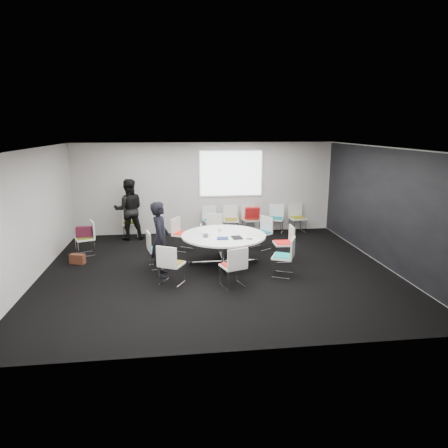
{
  "coord_description": "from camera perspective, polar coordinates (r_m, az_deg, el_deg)",
  "views": [
    {
      "loc": [
        -0.94,
        -8.75,
        3.24
      ],
      "look_at": [
        0.2,
        0.4,
        1.0
      ],
      "focal_mm": 32.0,
      "sensor_mm": 36.0,
      "label": 1
    }
  ],
  "objects": [
    {
      "name": "chair_ring_b",
      "position": [
        10.93,
        5.35,
        -2.14
      ],
      "size": [
        0.62,
        0.63,
        0.88
      ],
      "rotation": [
        0.0,
        0.0,
        2.13
      ],
      "color": "silver",
      "rests_on": "ground"
    },
    {
      "name": "room_shell",
      "position": [
        9.0,
        -0.35,
        1.86
      ],
      "size": [
        8.08,
        7.08,
        2.88
      ],
      "color": "black",
      "rests_on": "ground"
    },
    {
      "name": "person_main",
      "position": [
        8.9,
        -9.06,
        -2.15
      ],
      "size": [
        0.41,
        0.62,
        1.69
      ],
      "primitive_type": "imported",
      "rotation": [
        0.0,
        0.0,
        1.56
      ],
      "color": "black",
      "rests_on": "ground"
    },
    {
      "name": "chair_back_a",
      "position": [
        12.33,
        -1.8,
        -0.27
      ],
      "size": [
        0.57,
        0.56,
        0.88
      ],
      "rotation": [
        0.0,
        0.0,
        3.43
      ],
      "color": "silver",
      "rests_on": "ground"
    },
    {
      "name": "chair_ring_c",
      "position": [
        11.18,
        -1.49,
        -1.73
      ],
      "size": [
        0.55,
        0.54,
        0.88
      ],
      "rotation": [
        0.0,
        0.0,
        2.91
      ],
      "color": "silver",
      "rests_on": "ground"
    },
    {
      "name": "chair_ring_a",
      "position": [
        10.03,
        8.47,
        -3.69
      ],
      "size": [
        0.47,
        0.48,
        0.88
      ],
      "rotation": [
        0.0,
        0.0,
        1.53
      ],
      "color": "silver",
      "rests_on": "ground"
    },
    {
      "name": "maroon_bag",
      "position": [
        10.88,
        -19.35,
        -1.07
      ],
      "size": [
        0.4,
        0.14,
        0.28
      ],
      "primitive_type": "cube",
      "rotation": [
        0.0,
        0.0,
        0.0
      ],
      "color": "#4E1428",
      "rests_on": "chair_spare_left"
    },
    {
      "name": "projection_screen",
      "position": [
        12.41,
        1.01,
        7.22
      ],
      "size": [
        1.9,
        0.03,
        1.35
      ],
      "primitive_type": "cube",
      "color": "white",
      "rests_on": "room_shell"
    },
    {
      "name": "chair_ring_g",
      "position": [
        8.35,
        1.34,
        -7.16
      ],
      "size": [
        0.58,
        0.57,
        0.88
      ],
      "rotation": [
        0.0,
        0.0,
        6.61
      ],
      "color": "silver",
      "rests_on": "ground"
    },
    {
      "name": "laptop",
      "position": [
        9.48,
        -2.4,
        -1.64
      ],
      "size": [
        0.2,
        0.3,
        0.02
      ],
      "primitive_type": "imported",
      "rotation": [
        0.0,
        0.0,
        1.52
      ],
      "color": "#333338",
      "rests_on": "conference_table"
    },
    {
      "name": "chair_person_back",
      "position": [
        12.32,
        -13.2,
        -0.63
      ],
      "size": [
        0.52,
        0.51,
        0.88
      ],
      "rotation": [
        0.0,
        0.0,
        3.28
      ],
      "color": "silver",
      "rests_on": "ground"
    },
    {
      "name": "chair_back_b",
      "position": [
        12.36,
        0.99,
        -0.22
      ],
      "size": [
        0.5,
        0.49,
        0.88
      ],
      "rotation": [
        0.0,
        0.0,
        3.05
      ],
      "color": "silver",
      "rests_on": "ground"
    },
    {
      "name": "chair_spare_left",
      "position": [
        10.97,
        -19.13,
        -2.8
      ],
      "size": [
        0.59,
        0.59,
        0.88
      ],
      "rotation": [
        0.0,
        0.0,
        1.95
      ],
      "color": "silver",
      "rests_on": "ground"
    },
    {
      "name": "chair_ring_e",
      "position": [
        9.58,
        -9.46,
        -4.57
      ],
      "size": [
        0.54,
        0.55,
        0.88
      ],
      "rotation": [
        0.0,
        0.0,
        4.95
      ],
      "color": "silver",
      "rests_on": "ground"
    },
    {
      "name": "papers_front",
      "position": [
        9.61,
        4.59,
        -1.52
      ],
      "size": [
        0.34,
        0.28,
        0.0
      ],
      "primitive_type": "cube",
      "rotation": [
        0.0,
        0.0,
        -0.26
      ],
      "color": "white",
      "rests_on": "conference_table"
    },
    {
      "name": "papers_right",
      "position": [
        9.83,
        3.6,
        -1.15
      ],
      "size": [
        0.37,
        0.34,
        0.0
      ],
      "primitive_type": "cube",
      "rotation": [
        0.0,
        0.0,
        0.55
      ],
      "color": "white",
      "rests_on": "conference_table"
    },
    {
      "name": "chair_back_e",
      "position": [
        12.85,
        10.42,
        0.09
      ],
      "size": [
        0.51,
        0.5,
        0.88
      ],
      "rotation": [
        0.0,
        0.0,
        3.26
      ],
      "color": "silver",
      "rests_on": "ground"
    },
    {
      "name": "tablet_folio",
      "position": [
        9.23,
        -0.2,
        -2.05
      ],
      "size": [
        0.28,
        0.22,
        0.03
      ],
      "primitive_type": "cube",
      "rotation": [
        0.0,
        0.0,
        -0.1
      ],
      "color": "navy",
      "rests_on": "conference_table"
    },
    {
      "name": "laptop_lid",
      "position": [
        9.59,
        -3.3,
        -0.74
      ],
      "size": [
        0.03,
        0.3,
        0.22
      ],
      "primitive_type": "cube",
      "rotation": [
        0.0,
        0.0,
        1.52
      ],
      "color": "silver",
      "rests_on": "conference_table"
    },
    {
      "name": "cup",
      "position": [
        9.87,
        -0.62,
        -0.82
      ],
      "size": [
        0.08,
        0.08,
        0.09
      ],
      "primitive_type": "cylinder",
      "color": "white",
      "rests_on": "conference_table"
    },
    {
      "name": "chair_back_d",
      "position": [
        12.65,
        7.36,
        -0.01
      ],
      "size": [
        0.6,
        0.59,
        0.88
      ],
      "rotation": [
        0.0,
        0.0,
        2.75
      ],
      "color": "silver",
      "rests_on": "ground"
    },
    {
      "name": "chair_ring_d",
      "position": [
        10.81,
        -5.97,
        -2.33
      ],
      "size": [
        0.62,
        0.62,
        0.88
      ],
      "rotation": [
        0.0,
        0.0,
        4.18
      ],
      "color": "silver",
      "rests_on": "ground"
    },
    {
      "name": "phone",
      "position": [
        9.23,
        3.66,
        -2.14
      ],
      "size": [
        0.16,
        0.11,
        0.01
      ],
      "primitive_type": "cube",
      "rotation": [
        0.0,
        0.0,
        -0.34
      ],
      "color": "black",
      "rests_on": "conference_table"
    },
    {
      "name": "chair_back_c",
      "position": [
        12.5,
        3.82,
        -0.1
      ],
      "size": [
        0.55,
        0.54,
        0.88
      ],
      "rotation": [
        0.0,
        0.0,
        3.38
      ],
      "color": "silver",
      "rests_on": "ground"
    },
    {
      "name": "conference_table",
      "position": [
        9.64,
        -0.06,
        -2.76
      ],
      "size": [
        2.02,
        2.02,
        0.73
      ],
      "color": "silver",
      "rests_on": "ground"
    },
    {
      "name": "chair_ring_f",
      "position": [
        8.54,
        -7.5,
        -6.78
      ],
      "size": [
        0.61,
        0.61,
        0.88
      ],
      "rotation": [
        0.0,
        0.0,
        5.8
      ],
      "color": "silver",
      "rests_on": "ground"
    },
    {
      "name": "brown_bag",
      "position": [
        10.38,
        -20.2,
        -4.7
      ],
      "size": [
        0.39,
        0.26,
        0.24
      ],
      "primitive_type": "cube",
      "rotation": [
        0.0,
        0.0,
        -0.31
      ],
      "color": "#492417",
      "rests_on": "ground"
    },
    {
      "name": "notebook_black",
      "position": [
        9.3,
        1.86,
        -1.94
      ],
      "size": [
        0.25,
        0.32,
        0.02
      ],
      "primitive_type": "cube",
      "rotation": [
        0.0,
        0.0,
        0.1
      ],
      "color": "black",
      "rests_on": "conference_table"
    },
    {
      "name": "red_jacket",
      "position": [
        12.19,
        4.07,
        1.59
      ],
      "size": [
        0.44,
        0.17,
        0.36
      ],
      "primitive_type": "cube",
      "rotation": [
        0.17,
        0.0,
        0.01
      ],
      "color": "#A81415",
      "rests_on": "chair_back_c"
    },
    {
      "name": "chair_ring_h",
      "position": [
        9.03,
        8.47,
        -5.67
      ],
      "size": [
        0.6,
        0.61,
        0.88
      ],
      "rotation": [
        0.0,
        0.0,
        7.41
      ],
      "color": "silver",
      "rests_on": "ground"
    },
    {
      "name": "person_back",
      "position": [
        12.03,
        -13.43,
        2.04
      ],
      "size": [
        0.95,
        0.79,
        1.79
      ],
      "primitive_type": "imported",
      "rotation": [
        0.0,
        0.0,
        3.27
      ],
      "color": "black",
      "rests_on": "ground"
    }
  ]
}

